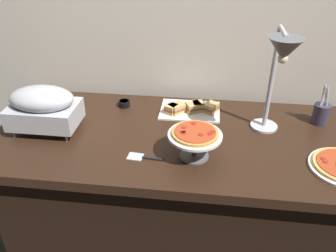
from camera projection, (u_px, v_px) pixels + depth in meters
ground_plane at (177, 237)px, 2.16m from camera, size 8.00×8.00×0.00m
back_wall at (189, 22)px, 1.96m from camera, size 4.40×0.04×2.40m
buffet_table at (178, 191)px, 1.96m from camera, size 1.90×0.84×0.76m
chafing_dish at (43, 106)px, 1.74m from camera, size 0.34×0.22×0.24m
heat_lamp at (281, 60)px, 1.50m from camera, size 0.15×0.31×0.54m
pizza_plate_center at (195, 137)px, 1.56m from camera, size 0.25×0.25×0.14m
sandwich_platter at (190, 109)px, 1.96m from camera, size 0.33×0.24×0.06m
sauce_cup_near at (124, 103)px, 2.02m from camera, size 0.07×0.07×0.04m
utensil_holder at (321, 113)px, 1.84m from camera, size 0.08×0.08×0.23m
serving_spatula at (144, 158)px, 1.60m from camera, size 0.17×0.06×0.01m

